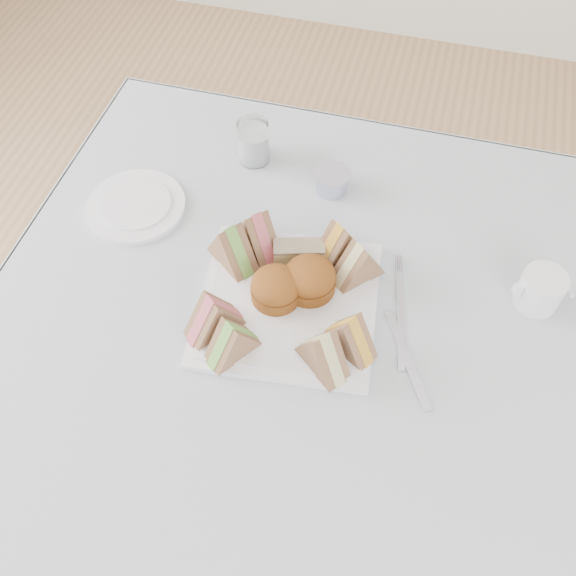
% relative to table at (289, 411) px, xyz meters
% --- Properties ---
extents(floor, '(4.00, 4.00, 0.00)m').
position_rel_table_xyz_m(floor, '(0.00, 0.00, -0.37)').
color(floor, '#9E7751').
rests_on(floor, ground).
extents(table, '(0.90, 0.90, 0.74)m').
position_rel_table_xyz_m(table, '(0.00, 0.00, 0.00)').
color(table, brown).
rests_on(table, floor).
extents(tablecloth, '(1.02, 1.02, 0.01)m').
position_rel_table_xyz_m(tablecloth, '(0.00, 0.00, 0.37)').
color(tablecloth, '#AAB6C1').
rests_on(tablecloth, table).
extents(serving_plate, '(0.32, 0.32, 0.01)m').
position_rel_table_xyz_m(serving_plate, '(-0.01, 0.02, 0.38)').
color(serving_plate, white).
rests_on(serving_plate, tablecloth).
extents(sandwich_fl_a, '(0.10, 0.10, 0.08)m').
position_rel_table_xyz_m(sandwich_fl_a, '(-0.11, -0.06, 0.43)').
color(sandwich_fl_a, '#8B6647').
rests_on(sandwich_fl_a, serving_plate).
extents(sandwich_fl_b, '(0.08, 0.10, 0.08)m').
position_rel_table_xyz_m(sandwich_fl_b, '(-0.07, -0.10, 0.43)').
color(sandwich_fl_b, '#8B6647').
rests_on(sandwich_fl_b, serving_plate).
extents(sandwich_fr_a, '(0.10, 0.08, 0.08)m').
position_rel_table_xyz_m(sandwich_fr_a, '(0.11, -0.04, 0.43)').
color(sandwich_fr_a, '#8B6647').
rests_on(sandwich_fr_a, serving_plate).
extents(sandwich_fr_b, '(0.10, 0.09, 0.08)m').
position_rel_table_xyz_m(sandwich_fr_b, '(0.07, -0.08, 0.43)').
color(sandwich_fr_b, '#8B6647').
rests_on(sandwich_fr_b, serving_plate).
extents(sandwich_bl_a, '(0.11, 0.10, 0.09)m').
position_rel_table_xyz_m(sandwich_bl_a, '(-0.12, 0.07, 0.43)').
color(sandwich_bl_a, '#8B6647').
rests_on(sandwich_bl_a, serving_plate).
extents(sandwich_bl_b, '(0.10, 0.10, 0.09)m').
position_rel_table_xyz_m(sandwich_bl_b, '(-0.09, 0.11, 0.43)').
color(sandwich_bl_b, '#8B6647').
rests_on(sandwich_bl_b, serving_plate).
extents(sandwich_br_a, '(0.09, 0.10, 0.08)m').
position_rel_table_xyz_m(sandwich_br_a, '(0.09, 0.10, 0.43)').
color(sandwich_br_a, '#8B6647').
rests_on(sandwich_br_a, serving_plate).
extents(sandwich_br_b, '(0.09, 0.10, 0.08)m').
position_rel_table_xyz_m(sandwich_br_b, '(0.05, 0.13, 0.43)').
color(sandwich_br_b, '#8B6647').
rests_on(sandwich_br_b, serving_plate).
extents(scone_left, '(0.10, 0.10, 0.06)m').
position_rel_table_xyz_m(scone_left, '(-0.03, 0.02, 0.42)').
color(scone_left, brown).
rests_on(scone_left, serving_plate).
extents(scone_right, '(0.11, 0.11, 0.06)m').
position_rel_table_xyz_m(scone_right, '(0.02, 0.05, 0.42)').
color(scone_right, brown).
rests_on(scone_right, serving_plate).
extents(pastry_slice, '(0.09, 0.06, 0.04)m').
position_rel_table_xyz_m(pastry_slice, '(-0.01, 0.10, 0.41)').
color(pastry_slice, tan).
rests_on(pastry_slice, serving_plate).
extents(side_plate, '(0.23, 0.23, 0.01)m').
position_rel_table_xyz_m(side_plate, '(-0.34, 0.15, 0.38)').
color(side_plate, white).
rests_on(side_plate, tablecloth).
extents(water_glass, '(0.07, 0.07, 0.09)m').
position_rel_table_xyz_m(water_glass, '(-0.16, 0.34, 0.42)').
color(water_glass, white).
rests_on(water_glass, tablecloth).
extents(tea_strainer, '(0.09, 0.09, 0.04)m').
position_rel_table_xyz_m(tea_strainer, '(0.00, 0.30, 0.40)').
color(tea_strainer, silver).
rests_on(tea_strainer, tablecloth).
extents(knife, '(0.10, 0.17, 0.00)m').
position_rel_table_xyz_m(knife, '(0.20, -0.03, 0.38)').
color(knife, silver).
rests_on(knife, tablecloth).
extents(fork, '(0.05, 0.19, 0.00)m').
position_rel_table_xyz_m(fork, '(0.18, 0.04, 0.38)').
color(fork, silver).
rests_on(fork, tablecloth).
extents(creamer_jug, '(0.10, 0.10, 0.06)m').
position_rel_table_xyz_m(creamer_jug, '(0.39, 0.13, 0.41)').
color(creamer_jug, white).
rests_on(creamer_jug, tablecloth).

